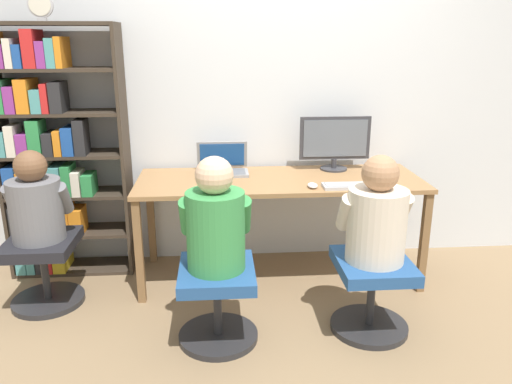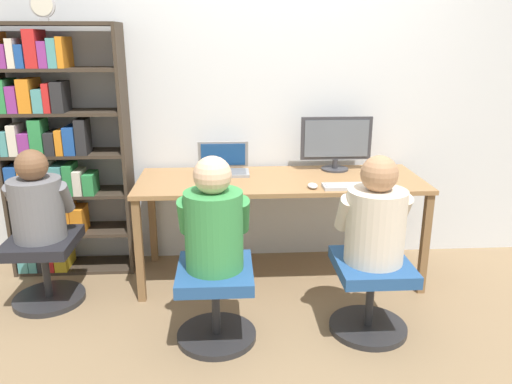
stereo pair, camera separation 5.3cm
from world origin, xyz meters
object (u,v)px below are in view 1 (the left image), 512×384
object	(u,v)px
office_chair_left	(372,288)
office_chair_right	(217,297)
desk_clock	(40,5)
office_chair_side	(44,265)
person_at_laptop	(215,222)
desktop_monitor	(335,143)
bookshelf	(50,156)
laptop	(222,167)
person_at_monitor	(377,217)
person_near_shelf	(36,203)
keyboard	(352,186)

from	to	relation	value
office_chair_left	office_chair_right	xyz separation A→B (m)	(-0.91, -0.03, 0.00)
desk_clock	office_chair_side	bearing A→B (deg)	-95.29
person_at_laptop	desktop_monitor	bearing A→B (deg)	48.67
desktop_monitor	person_at_laptop	xyz separation A→B (m)	(-0.88, -1.00, -0.22)
office_chair_left	desk_clock	bearing A→B (deg)	155.84
desktop_monitor	desk_clock	xyz separation A→B (m)	(-1.96, -0.08, 0.93)
desktop_monitor	bookshelf	xyz separation A→B (m)	(-2.04, -0.01, -0.06)
laptop	person_at_monitor	distance (m)	1.27
office_chair_left	laptop	bearing A→B (deg)	132.51
laptop	office_chair_side	distance (m)	1.36
office_chair_left	bookshelf	size ratio (longest dim) A/B	0.26
desk_clock	person_near_shelf	distance (m)	1.26
office_chair_right	desk_clock	bearing A→B (deg)	139.48
keyboard	person_near_shelf	xyz separation A→B (m)	(-2.02, -0.03, -0.06)
keyboard	person_at_monitor	size ratio (longest dim) A/B	0.63
desk_clock	office_chair_left	bearing A→B (deg)	-24.16
person_at_monitor	person_near_shelf	world-z (taller)	person_at_monitor
keyboard	bookshelf	bearing A→B (deg)	167.48
office_chair_left	person_at_monitor	size ratio (longest dim) A/B	0.76
office_chair_right	person_at_laptop	bearing A→B (deg)	90.00
person_at_laptop	desk_clock	world-z (taller)	desk_clock
office_chair_right	person_at_laptop	distance (m)	0.45
keyboard	office_chair_side	size ratio (longest dim) A/B	0.83
laptop	office_chair_side	bearing A→B (deg)	-158.49
desk_clock	person_near_shelf	xyz separation A→B (m)	(-0.04, -0.42, -1.18)
person_at_laptop	keyboard	bearing A→B (deg)	30.59
person_at_monitor	office_chair_side	distance (m)	2.13
office_chair_side	person_at_laptop	bearing A→B (deg)	-24.00
person_near_shelf	person_at_laptop	bearing A→B (deg)	-24.16
office_chair_right	desk_clock	xyz separation A→B (m)	(-1.08, 0.93, 1.61)
keyboard	bookshelf	size ratio (longest dim) A/B	0.22
desk_clock	keyboard	bearing A→B (deg)	-11.15
person_at_laptop	office_chair_left	bearing A→B (deg)	1.81
keyboard	office_chair_right	distance (m)	1.15
desktop_monitor	bookshelf	world-z (taller)	bookshelf
person_at_laptop	office_chair_side	xyz separation A→B (m)	(-1.12, 0.50, -0.45)
laptop	office_chair_left	world-z (taller)	laptop
office_chair_left	person_near_shelf	size ratio (longest dim) A/B	0.81
bookshelf	office_chair_side	distance (m)	0.79
person_near_shelf	office_chair_left	bearing A→B (deg)	-13.17
laptop	person_near_shelf	size ratio (longest dim) A/B	0.64
desktop_monitor	person_at_laptop	world-z (taller)	desktop_monitor
laptop	desk_clock	world-z (taller)	desk_clock
keyboard	person_at_laptop	bearing A→B (deg)	-149.41
office_chair_left	bookshelf	world-z (taller)	bookshelf
office_chair_side	office_chair_right	bearing A→B (deg)	-24.18
desk_clock	person_at_monitor	bearing A→B (deg)	-24.06
person_at_monitor	desk_clock	world-z (taller)	desk_clock
desk_clock	person_near_shelf	world-z (taller)	desk_clock
office_chair_right	desk_clock	size ratio (longest dim) A/B	2.60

